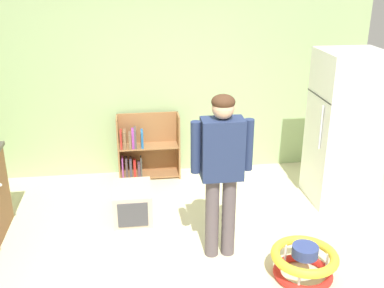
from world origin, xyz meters
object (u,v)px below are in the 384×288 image
(bookshelf, at_px, (144,150))
(standing_person, at_px, (222,163))
(refrigerator, at_px, (345,128))
(pet_carrier, at_px, (133,203))
(baby_walker, at_px, (304,262))

(bookshelf, height_order, standing_person, standing_person)
(refrigerator, relative_size, bookshelf, 2.09)
(pet_carrier, bearing_deg, standing_person, -44.38)
(standing_person, xyz_separation_m, baby_walker, (0.69, -0.45, -0.81))
(bookshelf, bearing_deg, standing_person, -70.57)
(standing_person, height_order, pet_carrier, standing_person)
(refrigerator, distance_m, bookshelf, 2.52)
(standing_person, bearing_deg, pet_carrier, 135.62)
(refrigerator, xyz_separation_m, standing_person, (-1.63, -0.96, 0.08))
(standing_person, bearing_deg, bookshelf, 109.43)
(baby_walker, distance_m, pet_carrier, 1.97)
(refrigerator, xyz_separation_m, baby_walker, (-0.94, -1.41, -0.73))
(refrigerator, height_order, pet_carrier, refrigerator)
(bookshelf, distance_m, pet_carrier, 1.10)
(bookshelf, bearing_deg, pet_carrier, -98.97)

